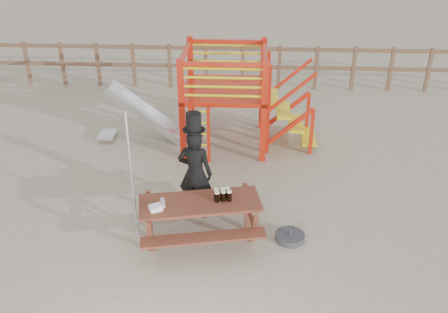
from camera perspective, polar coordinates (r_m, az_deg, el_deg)
ground at (r=7.88m, az=-2.77°, el=-9.99°), size 60.00×60.00×0.00m
back_fence at (r=13.81m, az=0.01°, el=10.78°), size 15.09×0.09×1.20m
playground_fort at (r=10.47m, az=-0.32°, el=6.94°), size 4.71×1.84×2.10m
picnic_table at (r=7.71m, az=-2.74°, el=-6.81°), size 2.04×1.60×0.71m
man_with_hat at (r=8.11m, az=-3.31°, el=-1.71°), size 0.63×0.47×1.86m
metal_pole at (r=7.63m, az=-10.51°, el=-2.22°), size 0.05×0.05×2.13m
parasol_base at (r=8.00m, az=7.56°, el=-9.09°), size 0.46×0.46×0.20m
paper_bag at (r=7.42m, az=-7.83°, el=-5.83°), size 0.23×0.21×0.08m
stout_pints at (r=7.56m, az=-0.16°, el=-4.38°), size 0.27×0.21×0.17m
empty_glasses at (r=7.45m, az=-7.02°, el=-5.32°), size 0.07×0.07×0.15m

